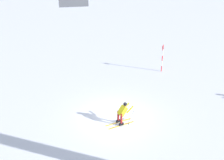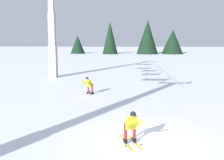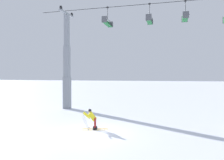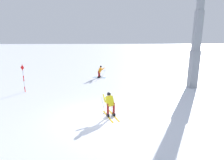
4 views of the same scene
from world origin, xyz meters
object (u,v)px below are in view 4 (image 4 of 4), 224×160
at_px(skier_carving_main, 110,102).
at_px(trail_marker_pole, 24,78).
at_px(lift_tower_near, 197,38).
at_px(skier_distant_downhill, 100,71).

relative_size(skier_carving_main, trail_marker_pole, 0.76).
distance_m(lift_tower_near, trail_marker_pole, 15.82).
relative_size(lift_tower_near, skier_distant_downhill, 6.81).
bearing_deg(lift_tower_near, skier_carving_main, -53.67).
bearing_deg(trail_marker_pole, skier_carving_main, 54.81).
bearing_deg(lift_tower_near, trail_marker_pole, -86.98).
height_order(skier_carving_main, trail_marker_pole, trail_marker_pole).
distance_m(skier_carving_main, lift_tower_near, 10.79).
xyz_separation_m(lift_tower_near, skier_distant_downhill, (-4.69, -8.92, -3.83)).
xyz_separation_m(lift_tower_near, trail_marker_pole, (0.81, -15.44, -3.36)).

